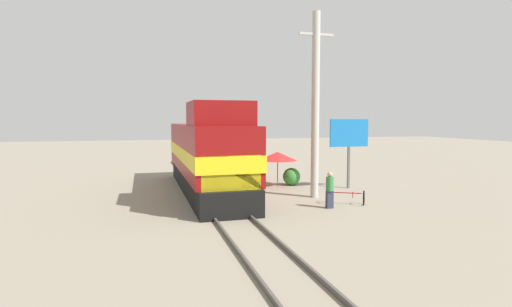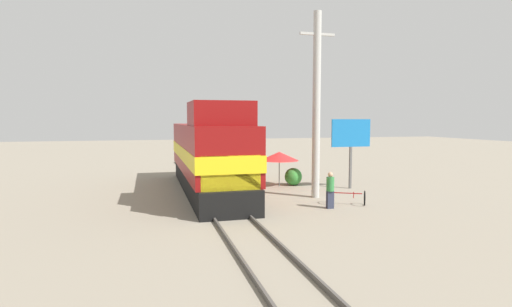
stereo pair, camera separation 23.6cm
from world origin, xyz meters
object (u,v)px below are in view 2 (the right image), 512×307
object	(u,v)px
utility_pole	(316,105)
billboard_sign	(351,137)
person_bystander	(330,189)
locomotive	(209,156)
bicycle	(348,197)
vendor_umbrella	(279,156)

from	to	relation	value
utility_pole	billboard_sign	distance (m)	3.93
utility_pole	person_bystander	distance (m)	4.54
locomotive	utility_pole	bearing A→B (deg)	-28.82
person_bystander	bicycle	bearing A→B (deg)	24.31
locomotive	person_bystander	bearing A→B (deg)	-48.92
utility_pole	billboard_sign	world-z (taller)	utility_pole
billboard_sign	vendor_umbrella	bearing A→B (deg)	154.34
utility_pole	person_bystander	size ratio (longest dim) A/B	5.67
locomotive	person_bystander	distance (m)	7.02
person_bystander	billboard_sign	bearing A→B (deg)	52.73
locomotive	billboard_sign	world-z (taller)	locomotive
vendor_umbrella	billboard_sign	world-z (taller)	billboard_sign
vendor_umbrella	bicycle	bearing A→B (deg)	-75.99
vendor_umbrella	billboard_sign	xyz separation A→B (m)	(3.66, -1.76, 1.17)
bicycle	vendor_umbrella	bearing A→B (deg)	42.18
billboard_sign	bicycle	distance (m)	5.21
person_bystander	bicycle	distance (m)	1.35
locomotive	vendor_umbrella	bearing A→B (deg)	12.67
locomotive	bicycle	size ratio (longest dim) A/B	7.76
billboard_sign	person_bystander	bearing A→B (deg)	-127.27
vendor_umbrella	person_bystander	size ratio (longest dim) A/B	1.40
utility_pole	bicycle	size ratio (longest dim) A/B	5.40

